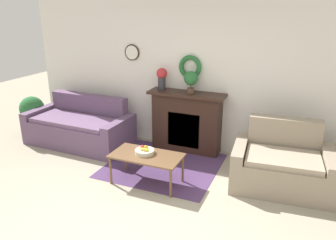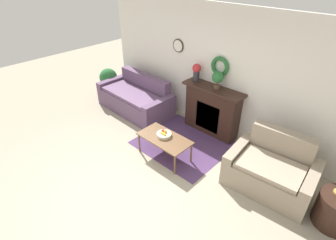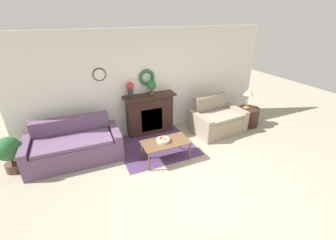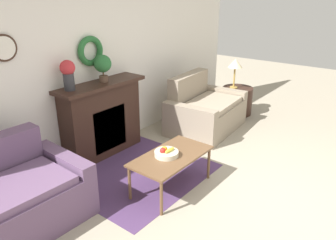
{
  "view_description": "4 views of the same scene",
  "coord_description": "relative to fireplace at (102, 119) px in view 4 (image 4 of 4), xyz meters",
  "views": [
    {
      "loc": [
        1.72,
        -2.66,
        2.52
      ],
      "look_at": [
        -0.11,
        1.67,
        0.88
      ],
      "focal_mm": 35.0,
      "sensor_mm": 36.0,
      "label": 1
    },
    {
      "loc": [
        2.58,
        -1.7,
        3.4
      ],
      "look_at": [
        -0.26,
        1.32,
        0.81
      ],
      "focal_mm": 28.0,
      "sensor_mm": 36.0,
      "label": 2
    },
    {
      "loc": [
        -1.95,
        -2.65,
        3.0
      ],
      "look_at": [
        0.0,
        1.7,
        0.72
      ],
      "focal_mm": 24.0,
      "sensor_mm": 36.0,
      "label": 3
    },
    {
      "loc": [
        -3.01,
        -0.88,
        2.29
      ],
      "look_at": [
        0.25,
        1.68,
        0.63
      ],
      "focal_mm": 35.0,
      "sensor_mm": 36.0,
      "label": 4
    }
  ],
  "objects": [
    {
      "name": "vase_on_mantel_left",
      "position": [
        -0.48,
        0.01,
        0.77
      ],
      "size": [
        0.19,
        0.19,
        0.39
      ],
      "color": "#2D2D33",
      "rests_on": "fireplace"
    },
    {
      "name": "fruit_bowl",
      "position": [
        -0.18,
        -1.33,
        -0.06
      ],
      "size": [
        0.29,
        0.29,
        0.12
      ],
      "color": "beige",
      "rests_on": "coffee_table"
    },
    {
      "name": "fireplace",
      "position": [
        0.0,
        0.0,
        0.0
      ],
      "size": [
        1.36,
        0.41,
        1.09
      ],
      "color": "#331E16",
      "rests_on": "ground_plane"
    },
    {
      "name": "potted_plant_on_mantel",
      "position": [
        0.07,
        -0.01,
        0.78
      ],
      "size": [
        0.24,
        0.24,
        0.38
      ],
      "color": "brown",
      "rests_on": "fireplace"
    },
    {
      "name": "side_table_by_loveseat",
      "position": [
        2.77,
        -0.76,
        -0.29
      ],
      "size": [
        0.58,
        0.58,
        0.53
      ],
      "color": "#331E16",
      "rests_on": "ground_plane"
    },
    {
      "name": "ground_plane",
      "position": [
        0.13,
        -2.59,
        -0.55
      ],
      "size": [
        16.0,
        16.0,
        0.0
      ],
      "primitive_type": "plane",
      "color": "#9E937F"
    },
    {
      "name": "coffee_table",
      "position": [
        -0.13,
        -1.37,
        -0.14
      ],
      "size": [
        1.04,
        0.55,
        0.46
      ],
      "color": "brown",
      "rests_on": "ground_plane"
    },
    {
      "name": "loveseat_right",
      "position": [
        1.72,
        -0.67,
        -0.22
      ],
      "size": [
        1.46,
        1.05,
        0.95
      ],
      "rotation": [
        0.0,
        0.0,
        0.09
      ],
      "color": "gray",
      "rests_on": "ground_plane"
    },
    {
      "name": "wall_back",
      "position": [
        0.13,
        0.21,
        0.8
      ],
      "size": [
        6.8,
        0.15,
        2.7
      ],
      "color": "white",
      "rests_on": "ground_plane"
    },
    {
      "name": "floor_rug",
      "position": [
        -0.13,
        -0.76,
        -0.55
      ],
      "size": [
        1.8,
        1.65,
        0.01
      ],
      "color": "#4C335B",
      "rests_on": "ground_plane"
    },
    {
      "name": "table_lamp",
      "position": [
        2.7,
        -0.7,
        0.43
      ],
      "size": [
        0.28,
        0.28,
        0.56
      ],
      "color": "#B28E42",
      "rests_on": "side_table_by_loveseat"
    }
  ]
}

